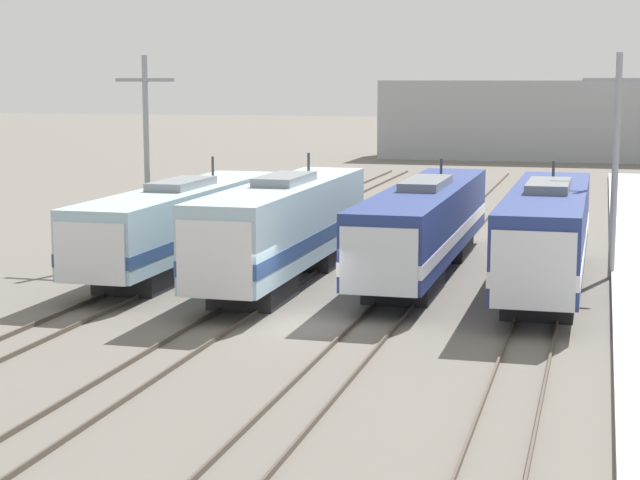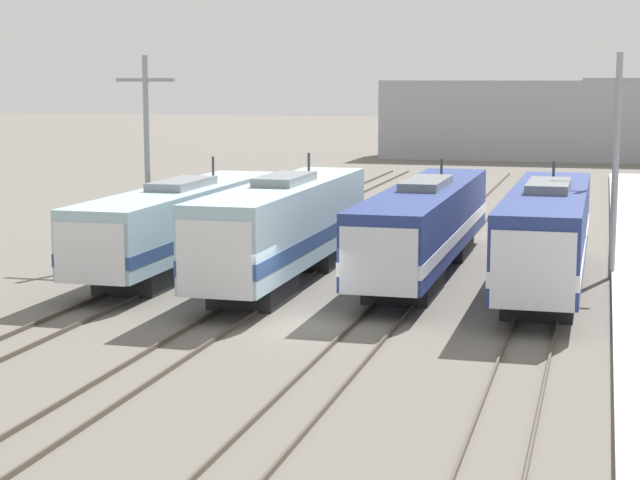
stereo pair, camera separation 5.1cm
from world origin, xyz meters
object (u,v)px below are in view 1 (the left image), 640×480
object	(u,v)px
locomotive_far_left	(178,225)
catenary_tower_right	(616,158)
catenary_tower_left	(147,150)
locomotive_center_right	(423,226)
locomotive_far_right	(546,236)
locomotive_center_left	(281,229)

from	to	relation	value
locomotive_far_left	catenary_tower_right	size ratio (longest dim) A/B	1.88
locomotive_far_left	catenary_tower_right	world-z (taller)	catenary_tower_right
locomotive_far_left	catenary_tower_left	xyz separation A→B (m)	(-2.81, 3.26, 2.96)
catenary_tower_left	catenary_tower_right	xyz separation A→B (m)	(20.84, 0.00, 0.00)
catenary_tower_right	locomotive_center_right	bearing A→B (deg)	-168.63
locomotive_far_right	catenary_tower_left	xyz separation A→B (m)	(-18.33, 3.74, 2.79)
locomotive_center_right	locomotive_far_right	xyz separation A→B (m)	(5.17, -2.20, 0.11)
locomotive_far_left	locomotive_far_right	world-z (taller)	locomotive_far_right
locomotive_far_left	catenary_tower_left	size ratio (longest dim) A/B	1.88
locomotive_center_left	catenary_tower_left	distance (m)	9.85
catenary_tower_left	locomotive_center_left	bearing A→B (deg)	-32.40
locomotive_center_right	catenary_tower_left	bearing A→B (deg)	173.31
locomotive_center_left	catenary_tower_right	size ratio (longest dim) A/B	1.77
locomotive_center_right	catenary_tower_right	xyz separation A→B (m)	(7.68, 1.54, 2.90)
locomotive_far_right	catenary_tower_right	xyz separation A→B (m)	(2.50, 3.74, 2.79)
locomotive_center_left	locomotive_center_right	world-z (taller)	locomotive_center_left
catenary_tower_left	catenary_tower_right	size ratio (longest dim) A/B	1.00
locomotive_center_left	catenary_tower_right	world-z (taller)	catenary_tower_right
catenary_tower_left	locomotive_far_right	bearing A→B (deg)	-11.54
locomotive_far_left	locomotive_center_left	distance (m)	5.49
locomotive_center_right	catenary_tower_right	world-z (taller)	catenary_tower_right
locomotive_center_right	locomotive_far_left	bearing A→B (deg)	-170.59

